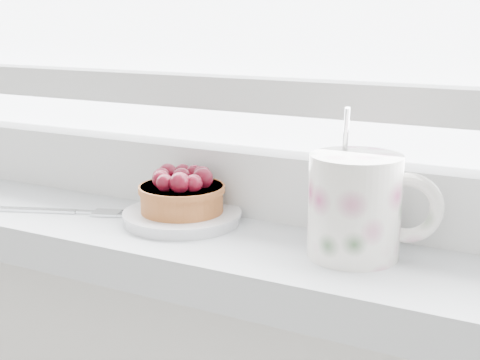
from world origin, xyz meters
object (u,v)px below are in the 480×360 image
Objects in this scene: raspberry_tart at (182,192)px; floral_mug at (358,204)px; saucer at (182,217)px; fork at (62,211)px.

raspberry_tart is 0.67× the size of floral_mug.
saucer reaches higher than fork.
floral_mug reaches higher than saucer.
saucer is 0.93× the size of floral_mug.
fork is (-0.33, -0.02, -0.05)m from floral_mug.
raspberry_tart is 0.19m from floral_mug.
raspberry_tart is 0.14m from fork.
floral_mug reaches higher than fork.
raspberry_tart reaches higher than fork.
saucer is 0.20m from floral_mug.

